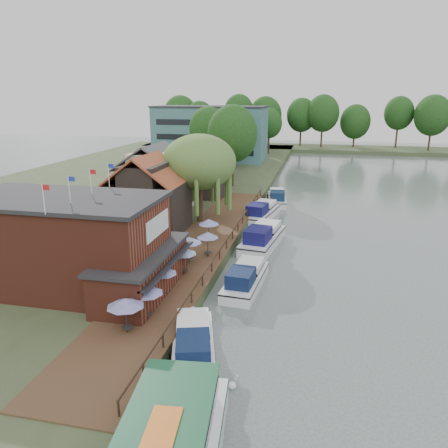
# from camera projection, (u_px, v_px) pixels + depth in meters

# --- Properties ---
(ground) EXTENTS (260.00, 260.00, 0.00)m
(ground) POSITION_uv_depth(u_px,v_px,m) (267.00, 311.00, 32.89)
(ground) COLOR #485351
(ground) RESTS_ON ground
(land_bank) EXTENTS (50.00, 140.00, 1.00)m
(land_bank) POSITION_uv_depth(u_px,v_px,m) (112.00, 191.00, 71.74)
(land_bank) COLOR #384728
(land_bank) RESTS_ON ground
(quay_deck) EXTENTS (6.00, 50.00, 0.10)m
(quay_deck) POSITION_uv_depth(u_px,v_px,m) (200.00, 247.00, 43.62)
(quay_deck) COLOR #47301E
(quay_deck) RESTS_ON land_bank
(quay_rail) EXTENTS (0.20, 49.00, 1.00)m
(quay_rail) POSITION_uv_depth(u_px,v_px,m) (228.00, 243.00, 43.39)
(quay_rail) COLOR black
(quay_rail) RESTS_ON land_bank
(pub) EXTENTS (20.00, 11.00, 7.30)m
(pub) POSITION_uv_depth(u_px,v_px,m) (86.00, 244.00, 33.55)
(pub) COLOR maroon
(pub) RESTS_ON land_bank
(hotel_block) EXTENTS (25.40, 12.40, 12.30)m
(hotel_block) POSITION_uv_depth(u_px,v_px,m) (211.00, 133.00, 100.94)
(hotel_block) COLOR #38666B
(hotel_block) RESTS_ON land_bank
(cottage_a) EXTENTS (8.60, 7.60, 8.50)m
(cottage_a) POSITION_uv_depth(u_px,v_px,m) (148.00, 194.00, 47.62)
(cottage_a) COLOR black
(cottage_a) RESTS_ON land_bank
(cottage_b) EXTENTS (9.60, 8.60, 8.50)m
(cottage_b) POSITION_uv_depth(u_px,v_px,m) (155.00, 177.00, 57.60)
(cottage_b) COLOR beige
(cottage_b) RESTS_ON land_bank
(cottage_c) EXTENTS (7.60, 7.60, 8.50)m
(cottage_c) POSITION_uv_depth(u_px,v_px,m) (202.00, 167.00, 65.19)
(cottage_c) COLOR black
(cottage_c) RESTS_ON land_bank
(willow) EXTENTS (8.60, 8.60, 10.43)m
(willow) POSITION_uv_depth(u_px,v_px,m) (199.00, 179.00, 51.09)
(willow) COLOR #476B2D
(willow) RESTS_ON land_bank
(umbrella_0) EXTENTS (2.40, 2.40, 2.38)m
(umbrella_0) POSITION_uv_depth(u_px,v_px,m) (126.00, 315.00, 27.53)
(umbrella_0) COLOR navy
(umbrella_0) RESTS_ON quay_deck
(umbrella_1) EXTENTS (2.31, 2.31, 2.38)m
(umbrella_1) POSITION_uv_depth(u_px,v_px,m) (147.00, 302.00, 29.31)
(umbrella_1) COLOR #1F1A92
(umbrella_1) RESTS_ON quay_deck
(umbrella_2) EXTENTS (2.19, 2.19, 2.38)m
(umbrella_2) POSITION_uv_depth(u_px,v_px,m) (163.00, 282.00, 32.54)
(umbrella_2) COLOR navy
(umbrella_2) RESTS_ON quay_deck
(umbrella_3) EXTENTS (2.29, 2.29, 2.38)m
(umbrella_3) POSITION_uv_depth(u_px,v_px,m) (183.00, 261.00, 36.55)
(umbrella_3) COLOR navy
(umbrella_3) RESTS_ON quay_deck
(umbrella_4) EXTENTS (2.38, 2.38, 2.38)m
(umbrella_4) POSITION_uv_depth(u_px,v_px,m) (189.00, 250.00, 39.27)
(umbrella_4) COLOR navy
(umbrella_4) RESTS_ON quay_deck
(umbrella_5) EXTENTS (2.07, 2.07, 2.38)m
(umbrella_5) POSITION_uv_depth(u_px,v_px,m) (208.00, 244.00, 40.67)
(umbrella_5) COLOR navy
(umbrella_5) RESTS_ON quay_deck
(umbrella_6) EXTENTS (2.17, 2.17, 2.38)m
(umbrella_6) POSITION_uv_depth(u_px,v_px,m) (209.00, 230.00, 44.84)
(umbrella_6) COLOR #1B2598
(umbrella_6) RESTS_ON quay_deck
(cruiser_0) EXTENTS (5.39, 9.53, 2.17)m
(cruiser_0) POSITION_uv_depth(u_px,v_px,m) (193.00, 340.00, 27.01)
(cruiser_0) COLOR white
(cruiser_0) RESTS_ON ground
(cruiser_1) EXTENTS (3.52, 9.25, 2.17)m
(cruiser_1) POSITION_uv_depth(u_px,v_px,m) (246.00, 275.00, 36.67)
(cruiser_1) COLOR white
(cruiser_1) RESTS_ON ground
(cruiser_2) EXTENTS (4.68, 10.71, 2.53)m
(cruiser_2) POSITION_uv_depth(u_px,v_px,m) (263.00, 235.00, 46.73)
(cruiser_2) COLOR white
(cruiser_2) RESTS_ON ground
(cruiser_3) EXTENTS (4.77, 10.19, 2.37)m
(cruiser_3) POSITION_uv_depth(u_px,v_px,m) (262.00, 210.00, 57.13)
(cruiser_3) COLOR white
(cruiser_3) RESTS_ON ground
(cruiser_4) EXTENTS (4.09, 9.45, 2.19)m
(cruiser_4) POSITION_uv_depth(u_px,v_px,m) (277.00, 196.00, 65.26)
(cruiser_4) COLOR silver
(cruiser_4) RESTS_ON ground
(swan) EXTENTS (0.44, 0.44, 0.44)m
(swan) POSITION_uv_depth(u_px,v_px,m) (232.00, 385.00, 24.19)
(swan) COLOR white
(swan) RESTS_ON ground
(bank_tree_0) EXTENTS (8.17, 8.17, 13.27)m
(bank_tree_0) POSITION_uv_depth(u_px,v_px,m) (232.00, 146.00, 71.54)
(bank_tree_0) COLOR #143811
(bank_tree_0) RESTS_ON land_bank
(bank_tree_1) EXTENTS (7.04, 7.04, 12.67)m
(bank_tree_1) POSITION_uv_depth(u_px,v_px,m) (208.00, 141.00, 81.78)
(bank_tree_1) COLOR #143811
(bank_tree_1) RESTS_ON land_bank
(bank_tree_2) EXTENTS (8.41, 8.41, 12.88)m
(bank_tree_2) POSITION_uv_depth(u_px,v_px,m) (231.00, 137.00, 88.53)
(bank_tree_2) COLOR #143811
(bank_tree_2) RESTS_ON land_bank
(bank_tree_3) EXTENTS (8.50, 8.50, 11.96)m
(bank_tree_3) POSITION_uv_depth(u_px,v_px,m) (242.00, 132.00, 106.22)
(bank_tree_3) COLOR #143811
(bank_tree_3) RESTS_ON land_bank
(bank_tree_4) EXTENTS (6.61, 6.61, 11.48)m
(bank_tree_4) POSITION_uv_depth(u_px,v_px,m) (269.00, 131.00, 111.87)
(bank_tree_4) COLOR #143811
(bank_tree_4) RESTS_ON land_bank
(bank_tree_5) EXTENTS (7.04, 7.04, 11.64)m
(bank_tree_5) POSITION_uv_depth(u_px,v_px,m) (260.00, 127.00, 123.48)
(bank_tree_5) COLOR #143811
(bank_tree_5) RESTS_ON land_bank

